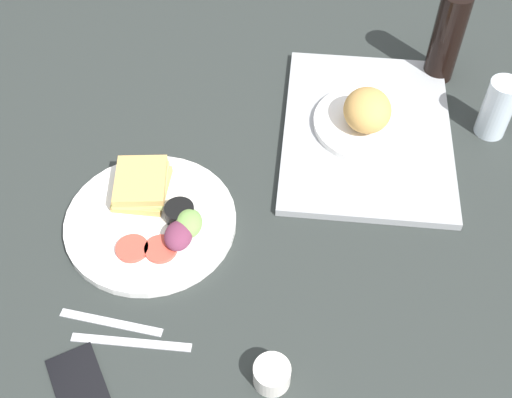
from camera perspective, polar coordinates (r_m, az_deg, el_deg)
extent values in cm
cube|color=#282D2B|center=(118.49, -1.33, -0.80)|extent=(190.00, 150.00, 3.00)
cube|color=#9EA0A3|center=(130.45, 9.85, 5.96)|extent=(45.53, 33.72, 1.60)
cylinder|color=white|center=(129.90, 9.94, 6.64)|extent=(21.68, 21.68, 1.40)
ellipsoid|color=tan|center=(126.27, 9.89, 7.82)|extent=(10.73, 9.26, 7.31)
cylinder|color=white|center=(115.15, -9.36, -2.01)|extent=(30.38, 30.38, 1.60)
cube|color=tan|center=(118.24, -10.10, 0.90)|extent=(11.03, 9.03, 1.40)
cube|color=#B2C66B|center=(117.34, -10.18, 1.27)|extent=(11.78, 9.97, 1.00)
cube|color=tan|center=(116.44, -10.26, 1.65)|extent=(12.18, 10.48, 1.40)
cylinder|color=#D14738|center=(110.79, -10.98, -4.35)|extent=(5.60, 5.60, 0.80)
cylinder|color=#D14738|center=(109.90, -8.48, -4.43)|extent=(5.60, 5.60, 0.80)
cylinder|color=black|center=(112.67, -6.81, -1.26)|extent=(5.20, 5.20, 3.00)
cylinder|color=#EFEACC|center=(111.81, -6.86, -0.92)|extent=(4.26, 4.26, 0.60)
ellipsoid|color=#729E4C|center=(110.74, -6.05, -2.19)|extent=(6.00, 4.80, 3.60)
ellipsoid|color=#6B2D47|center=(109.39, -6.94, -3.26)|extent=(6.00, 4.80, 3.60)
cylinder|color=silver|center=(133.91, 20.72, 7.58)|extent=(6.03, 6.03, 12.51)
cylinder|color=black|center=(142.03, 16.67, 13.65)|extent=(6.40, 6.40, 19.97)
cylinder|color=silver|center=(97.75, 1.42, -15.37)|extent=(5.60, 5.60, 4.00)
cube|color=#B7B7BC|center=(106.02, -12.79, -10.66)|extent=(3.12, 17.05, 0.50)
cube|color=#B7B7BC|center=(103.73, -11.07, -12.41)|extent=(1.78, 19.02, 0.50)
cube|color=black|center=(101.75, -15.30, -16.23)|extent=(15.99, 13.92, 0.80)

